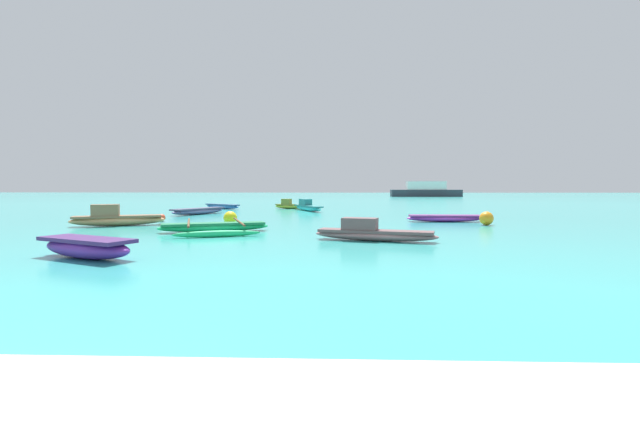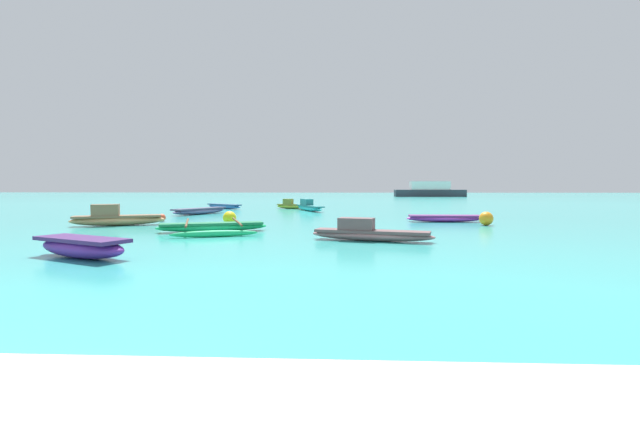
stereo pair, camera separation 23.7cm
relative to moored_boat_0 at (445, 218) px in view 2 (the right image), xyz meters
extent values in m
ellipsoid|color=#BF3CBF|center=(0.00, 0.00, -0.02)|extent=(3.32, 0.73, 0.29)
cube|color=#762E75|center=(0.00, 0.00, 0.09)|extent=(3.05, 0.70, 0.08)
ellipsoid|color=#3973C1|center=(-12.59, 10.77, 0.00)|extent=(3.16, 2.79, 0.33)
cube|color=#2C4C76|center=(-12.59, 10.77, 0.12)|extent=(2.92, 2.58, 0.08)
ellipsoid|color=#1DBD6A|center=(-8.81, -4.46, -0.02)|extent=(3.65, 1.78, 0.30)
cube|color=#1C7547|center=(-8.81, -4.46, 0.09)|extent=(3.37, 1.67, 0.08)
cylinder|color=brown|center=(-8.04, -4.20, 0.15)|extent=(1.11, 3.10, 0.07)
cylinder|color=brown|center=(-9.59, -4.73, 0.15)|extent=(1.11, 3.10, 0.07)
ellipsoid|color=#1DBD6A|center=(-9.33, -2.92, -0.07)|extent=(2.51, 1.02, 0.20)
ellipsoid|color=#1DBD6A|center=(-8.29, -6.00, -0.07)|extent=(2.51, 1.02, 0.20)
ellipsoid|color=slate|center=(-12.28, 4.67, 0.01)|extent=(2.37, 3.74, 0.35)
cube|color=#474461|center=(-12.28, 4.67, 0.14)|extent=(2.21, 3.45, 0.08)
ellipsoid|color=#BFC93C|center=(-7.87, 10.93, 0.00)|extent=(2.28, 1.15, 0.33)
cube|color=olive|center=(-7.87, 10.93, 0.12)|extent=(2.10, 1.08, 0.08)
cube|color=olive|center=(-8.14, 11.00, 0.34)|extent=(0.73, 0.64, 0.36)
ellipsoid|color=tan|center=(-13.16, -2.38, 0.03)|extent=(3.42, 1.96, 0.40)
cube|color=brown|center=(-13.16, -2.38, 0.19)|extent=(3.16, 1.83, 0.08)
cube|color=brown|center=(-13.56, -2.54, 0.45)|extent=(1.11, 0.92, 0.44)
ellipsoid|color=#A4696C|center=(-3.66, -6.70, -0.02)|extent=(3.49, 1.52, 0.30)
cube|color=brown|center=(-3.66, -6.70, 0.09)|extent=(3.22, 1.42, 0.08)
cube|color=brown|center=(-4.07, -6.59, 0.30)|extent=(1.07, 0.76, 0.33)
ellipsoid|color=#2EC6CA|center=(-6.46, 8.35, 0.01)|extent=(2.22, 4.08, 0.35)
cube|color=#26797C|center=(-6.46, 8.35, 0.14)|extent=(2.06, 3.76, 0.08)
cube|color=#26797C|center=(-6.67, 8.83, 0.38)|extent=(0.93, 1.28, 0.39)
ellipsoid|color=#62278F|center=(-9.97, -9.87, 0.05)|extent=(2.56, 1.71, 0.43)
cube|color=#42225B|center=(-9.97, -9.87, 0.23)|extent=(2.37, 1.60, 0.08)
sphere|color=orange|center=(1.17, -1.68, 0.10)|extent=(0.54, 0.54, 0.54)
sphere|color=#E54C2D|center=(-12.34, -0.23, 0.00)|extent=(0.33, 0.33, 0.33)
sphere|color=yellow|center=(-8.94, -1.75, 0.10)|extent=(0.54, 0.54, 0.54)
cube|color=#2D333D|center=(9.84, 50.66, 0.39)|extent=(11.09, 2.44, 1.11)
cube|color=white|center=(9.84, 50.66, 1.61)|extent=(6.10, 2.07, 1.33)
camera|label=1|loc=(-4.78, -18.58, 1.32)|focal=24.00mm
camera|label=2|loc=(-4.54, -18.57, 1.32)|focal=24.00mm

